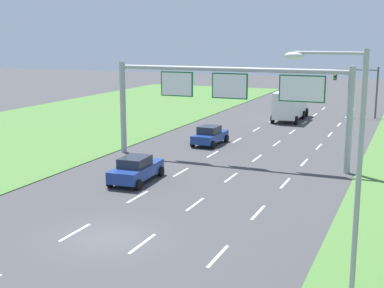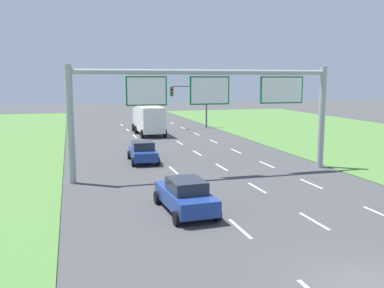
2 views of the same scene
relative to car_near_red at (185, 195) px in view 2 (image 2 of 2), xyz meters
The scene contains 8 objects.
lane_dashes_inner_left 6.46m from the car_near_red, 75.51° to the left, with size 0.14×68.40×0.01m.
lane_dashes_inner_right 8.08m from the car_near_red, 50.58° to the left, with size 0.14×68.40×0.01m.
lane_dashes_slip 10.64m from the car_near_red, 35.82° to the left, with size 0.14×68.40×0.01m.
car_near_red is the anchor object (origin of this frame).
car_lead_silver 12.57m from the car_near_red, 89.65° to the left, with size 2.12×4.17×1.58m.
box_truck 28.55m from the car_near_red, 83.35° to the left, with size 2.77×7.63×3.17m.
sign_gantry 9.10m from the car_near_red, 63.58° to the left, with size 17.24×0.44×7.00m.
traffic_light_mast 34.62m from the car_near_red, 73.64° to the left, with size 4.76×0.49×5.60m.
Camera 2 is at (-8.35, -9.89, 6.20)m, focal length 40.00 mm.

